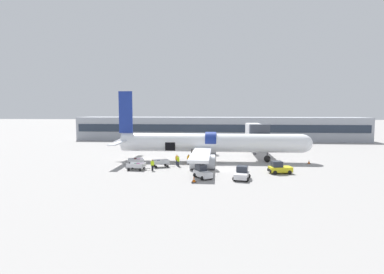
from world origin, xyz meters
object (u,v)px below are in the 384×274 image
object	(u,v)px
ground_crew_loader_b	(178,161)
baggage_cart_empty	(136,162)
baggage_cart_loading	(161,163)
ground_crew_supervisor	(152,165)
ground_crew_loader_a	(177,160)
baggage_tug_rear	(279,168)
airplane	(208,144)
baggage_cart_queued	(137,167)
baggage_tug_mid	(242,174)
ground_crew_driver	(189,159)
baggage_tug_lead	(202,173)

from	to	relation	value
ground_crew_loader_b	baggage_cart_empty	bearing A→B (deg)	171.89
baggage_cart_loading	ground_crew_supervisor	size ratio (longest dim) A/B	2.07
baggage_cart_empty	ground_crew_loader_a	size ratio (longest dim) A/B	2.00
baggage_tug_rear	ground_crew_loader_a	xyz separation A→B (m)	(-15.03, 4.89, 0.18)
airplane	ground_crew_loader_a	distance (m)	6.76
airplane	baggage_cart_queued	bearing A→B (deg)	-140.03
baggage_cart_queued	ground_crew_loader_b	bearing A→B (deg)	28.09
baggage_tug_mid	baggage_cart_empty	bearing A→B (deg)	151.22
baggage_cart_empty	ground_crew_loader_a	bearing A→B (deg)	0.78
baggage_cart_loading	ground_crew_loader_b	distance (m)	2.73
baggage_cart_empty	baggage_cart_loading	bearing A→B (deg)	-20.90
baggage_tug_mid	ground_crew_supervisor	size ratio (longest dim) A/B	2.09
baggage_cart_empty	ground_crew_loader_b	distance (m)	7.02
airplane	ground_crew_loader_a	bearing A→B (deg)	-137.36
baggage_tug_rear	ground_crew_supervisor	size ratio (longest dim) A/B	2.06
ground_crew_loader_a	ground_crew_loader_b	size ratio (longest dim) A/B	1.02
airplane	baggage_cart_empty	bearing A→B (deg)	-158.60
baggage_cart_queued	baggage_cart_loading	bearing A→B (deg)	37.74
baggage_cart_loading	ground_crew_loader_a	distance (m)	2.90
ground_crew_loader_a	baggage_cart_empty	bearing A→B (deg)	-179.22
airplane	baggage_tug_mid	distance (m)	14.34
ground_crew_driver	baggage_cart_empty	bearing A→B (deg)	-171.07
baggage_tug_mid	baggage_cart_loading	bearing A→B (deg)	148.61
airplane	baggage_tug_mid	xyz separation A→B (m)	(4.82, -13.31, -2.33)
baggage_tug_lead	airplane	bearing A→B (deg)	89.01
baggage_cart_loading	ground_crew_driver	world-z (taller)	ground_crew_driver
baggage_tug_lead	ground_crew_supervisor	world-z (taller)	baggage_tug_lead
airplane	baggage_tug_rear	xyz separation A→B (m)	(10.31, -9.24, -2.31)
ground_crew_loader_b	ground_crew_loader_a	bearing A→B (deg)	107.26
baggage_cart_queued	ground_crew_loader_b	size ratio (longest dim) A/B	2.02
baggage_cart_loading	baggage_cart_queued	xyz separation A→B (m)	(-3.11, -2.41, -0.10)
baggage_tug_lead	baggage_tug_rear	size ratio (longest dim) A/B	0.97
baggage_tug_mid	ground_crew_driver	size ratio (longest dim) A/B	2.10
baggage_tug_rear	baggage_cart_empty	distance (m)	22.16
airplane	baggage_tug_rear	world-z (taller)	airplane
ground_crew_supervisor	ground_crew_loader_a	bearing A→B (deg)	56.76
baggage_cart_queued	ground_crew_supervisor	bearing A→B (deg)	-9.63
airplane	baggage_cart_queued	xyz separation A→B (m)	(-10.13, -8.49, -2.56)
ground_crew_driver	ground_crew_supervisor	xyz separation A→B (m)	(-4.75, -5.78, 0.01)
ground_crew_driver	baggage_tug_lead	bearing A→B (deg)	-74.59
airplane	baggage_cart_loading	size ratio (longest dim) A/B	10.10
baggage_tug_rear	baggage_cart_queued	bearing A→B (deg)	177.91
baggage_tug_rear	ground_crew_driver	distance (m)	14.61
airplane	baggage_cart_empty	xyz separation A→B (m)	(-11.32, -4.44, -2.52)
baggage_tug_rear	baggage_cart_loading	distance (m)	17.61
airplane	baggage_tug_lead	xyz separation A→B (m)	(-0.23, -13.05, -2.32)
baggage_cart_loading	baggage_cart_queued	distance (m)	3.94
baggage_tug_mid	baggage_cart_queued	bearing A→B (deg)	162.16
baggage_cart_empty	ground_crew_driver	world-z (taller)	ground_crew_driver
baggage_tug_mid	baggage_cart_empty	world-z (taller)	baggage_tug_mid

